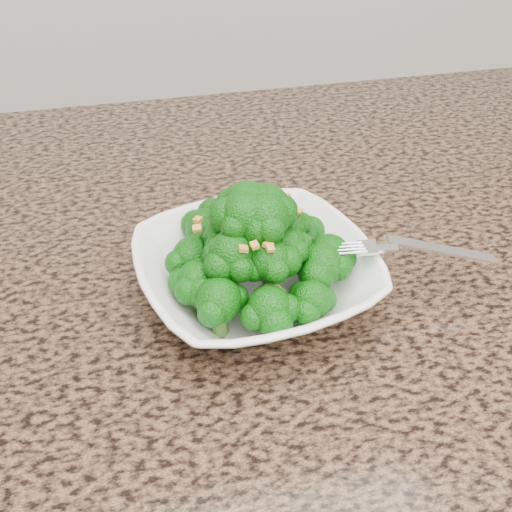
{
  "coord_description": "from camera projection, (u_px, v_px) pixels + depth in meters",
  "views": [
    {
      "loc": [
        -0.05,
        -0.13,
        1.3
      ],
      "look_at": [
        0.06,
        0.33,
        0.95
      ],
      "focal_mm": 45.0,
      "sensor_mm": 36.0,
      "label": 1
    }
  ],
  "objects": [
    {
      "name": "broccoli_pile",
      "position": [
        256.0,
        217.0,
        0.56
      ],
      "size": [
        0.19,
        0.19,
        0.08
      ],
      "primitive_type": null,
      "color": "#0D5D0A",
      "rests_on": "bowl"
    },
    {
      "name": "granite_counter",
      "position": [
        203.0,
        336.0,
        0.59
      ],
      "size": [
        1.64,
        1.04,
        0.03
      ],
      "primitive_type": "cube",
      "color": "brown",
      "rests_on": "cabinet"
    },
    {
      "name": "bowl",
      "position": [
        256.0,
        276.0,
        0.6
      ],
      "size": [
        0.25,
        0.25,
        0.05
      ],
      "primitive_type": "imported",
      "rotation": [
        0.0,
        0.0,
        0.17
      ],
      "color": "white",
      "rests_on": "granite_counter"
    },
    {
      "name": "fork",
      "position": [
        390.0,
        248.0,
        0.58
      ],
      "size": [
        0.17,
        0.07,
        0.01
      ],
      "primitive_type": null,
      "rotation": [
        0.0,
        0.0,
        -0.24
      ],
      "color": "silver",
      "rests_on": "bowl"
    },
    {
      "name": "garlic_topping",
      "position": [
        256.0,
        175.0,
        0.53
      ],
      "size": [
        0.11,
        0.11,
        0.01
      ],
      "primitive_type": null,
      "color": "gold",
      "rests_on": "broccoli_pile"
    }
  ]
}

